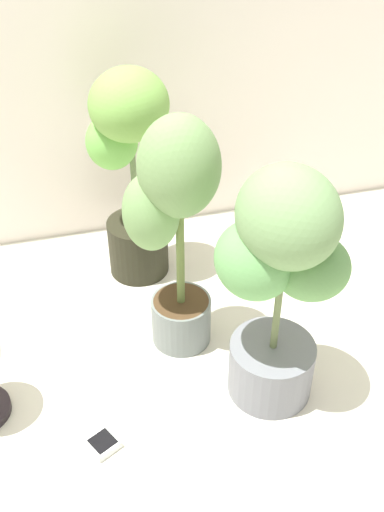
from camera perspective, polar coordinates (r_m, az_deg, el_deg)
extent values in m
plane|color=silver|center=(2.01, -1.14, -10.50)|extent=(8.00, 8.00, 0.00)
cylinder|color=slate|center=(1.90, 7.36, -10.25)|extent=(0.26, 0.26, 0.18)
cylinder|color=#413719|center=(1.84, 7.57, -8.49)|extent=(0.24, 0.24, 0.02)
cylinder|color=#69774B|center=(1.66, 8.31, -2.04)|extent=(0.02, 0.02, 0.52)
ellipsoid|color=#6E935B|center=(1.54, 8.96, 3.64)|extent=(0.31, 0.33, 0.27)
ellipsoid|color=#64A05A|center=(1.61, 5.83, -0.40)|extent=(0.29, 0.29, 0.22)
ellipsoid|color=#629553|center=(1.64, 11.12, -1.03)|extent=(0.25, 0.25, 0.17)
cylinder|color=black|center=(2.33, -5.03, 0.94)|extent=(0.23, 0.23, 0.22)
cylinder|color=#432F25|center=(2.27, -5.17, 3.01)|extent=(0.21, 0.21, 0.02)
cylinder|color=#61754A|center=(2.13, -5.57, 8.98)|extent=(0.02, 0.02, 0.52)
ellipsoid|color=#74A74A|center=(2.04, -5.91, 13.87)|extent=(0.35, 0.34, 0.24)
ellipsoid|color=#6FB74E|center=(2.12, -7.49, 10.53)|extent=(0.19, 0.18, 0.20)
cylinder|color=slate|center=(2.05, -1.01, -5.92)|extent=(0.20, 0.20, 0.17)
cylinder|color=#47321E|center=(2.00, -1.03, -4.35)|extent=(0.18, 0.18, 0.02)
cylinder|color=olive|center=(1.82, -1.13, 2.43)|extent=(0.03, 0.03, 0.56)
ellipsoid|color=#6F9357|center=(1.71, -1.22, 8.31)|extent=(0.26, 0.25, 0.31)
ellipsoid|color=#719A59|center=(1.78, -3.84, 4.10)|extent=(0.24, 0.24, 0.25)
cube|color=white|center=(1.83, -8.31, -16.94)|extent=(0.11, 0.11, 0.02)
cube|color=black|center=(1.82, -8.35, -16.71)|extent=(0.09, 0.09, 0.00)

